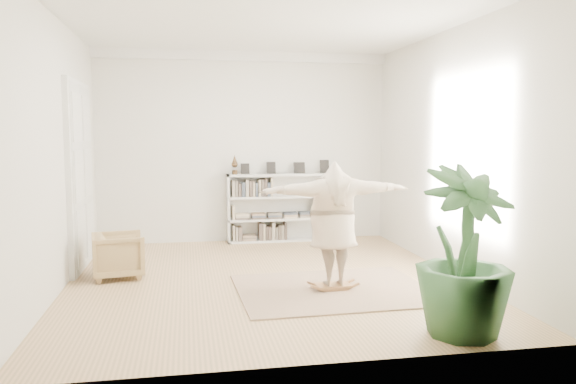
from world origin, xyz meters
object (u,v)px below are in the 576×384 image
object	(u,v)px
armchair	(119,255)
houseplant	(464,251)
bookshelf	(284,208)
rocker_board	(333,286)
person	(333,221)

from	to	relation	value
armchair	houseplant	bearing A→B (deg)	-138.52
bookshelf	rocker_board	world-z (taller)	bookshelf
bookshelf	armchair	distance (m)	3.66
armchair	rocker_board	world-z (taller)	armchair
armchair	rocker_board	bearing A→B (deg)	-122.32
bookshelf	rocker_board	xyz separation A→B (m)	(0.04, -3.52, -0.57)
bookshelf	person	xyz separation A→B (m)	(0.04, -3.52, 0.29)
armchair	houseplant	size ratio (longest dim) A/B	0.41
armchair	rocker_board	distance (m)	3.12
bookshelf	houseplant	size ratio (longest dim) A/B	1.26
armchair	bookshelf	bearing A→B (deg)	-60.16
person	houseplant	distance (m)	2.04
bookshelf	armchair	xyz separation A→B (m)	(-2.82, -2.31, -0.31)
houseplant	bookshelf	bearing A→B (deg)	99.80
rocker_board	armchair	bearing A→B (deg)	155.19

